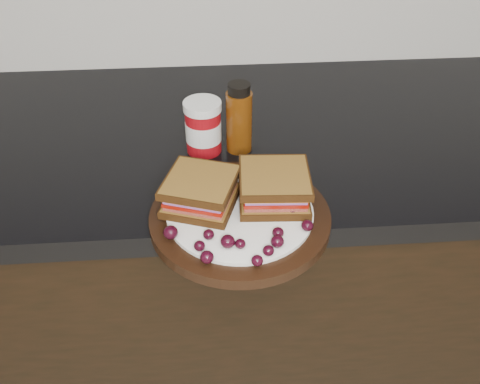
% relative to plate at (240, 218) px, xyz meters
% --- Properties ---
extents(base_cabinets, '(3.96, 0.58, 0.86)m').
position_rel_plate_xyz_m(base_cabinets, '(-0.05, 0.27, -0.48)').
color(base_cabinets, black).
rests_on(base_cabinets, ground_plane).
extents(countertop, '(3.98, 0.60, 0.04)m').
position_rel_plate_xyz_m(countertop, '(-0.05, 0.27, -0.03)').
color(countertop, black).
rests_on(countertop, base_cabinets).
extents(plate, '(0.28, 0.28, 0.02)m').
position_rel_plate_xyz_m(plate, '(0.00, 0.00, 0.00)').
color(plate, black).
rests_on(plate, countertop).
extents(sandwich_left, '(0.13, 0.13, 0.05)m').
position_rel_plate_xyz_m(sandwich_left, '(-0.06, 0.02, 0.04)').
color(sandwich_left, brown).
rests_on(sandwich_left, plate).
extents(sandwich_right, '(0.11, 0.11, 0.05)m').
position_rel_plate_xyz_m(sandwich_right, '(0.05, 0.02, 0.04)').
color(sandwich_right, brown).
rests_on(sandwich_right, plate).
extents(grape_0, '(0.02, 0.02, 0.02)m').
position_rel_plate_xyz_m(grape_0, '(-0.10, -0.05, 0.03)').
color(grape_0, black).
rests_on(grape_0, plate).
extents(grape_1, '(0.02, 0.02, 0.02)m').
position_rel_plate_xyz_m(grape_1, '(-0.05, -0.06, 0.02)').
color(grape_1, black).
rests_on(grape_1, plate).
extents(grape_2, '(0.02, 0.02, 0.02)m').
position_rel_plate_xyz_m(grape_2, '(-0.06, -0.08, 0.02)').
color(grape_2, black).
rests_on(grape_2, plate).
extents(grape_3, '(0.02, 0.02, 0.02)m').
position_rel_plate_xyz_m(grape_3, '(-0.05, -0.11, 0.02)').
color(grape_3, black).
rests_on(grape_3, plate).
extents(grape_4, '(0.02, 0.02, 0.02)m').
position_rel_plate_xyz_m(grape_4, '(-0.02, -0.08, 0.02)').
color(grape_4, black).
rests_on(grape_4, plate).
extents(grape_5, '(0.02, 0.02, 0.01)m').
position_rel_plate_xyz_m(grape_5, '(-0.01, -0.08, 0.02)').
color(grape_5, black).
rests_on(grape_5, plate).
extents(grape_6, '(0.02, 0.02, 0.02)m').
position_rel_plate_xyz_m(grape_6, '(0.01, -0.12, 0.02)').
color(grape_6, black).
rests_on(grape_6, plate).
extents(grape_7, '(0.02, 0.02, 0.02)m').
position_rel_plate_xyz_m(grape_7, '(0.03, -0.10, 0.02)').
color(grape_7, black).
rests_on(grape_7, plate).
extents(grape_8, '(0.02, 0.02, 0.02)m').
position_rel_plate_xyz_m(grape_8, '(0.05, -0.08, 0.02)').
color(grape_8, black).
rests_on(grape_8, plate).
extents(grape_9, '(0.02, 0.02, 0.02)m').
position_rel_plate_xyz_m(grape_9, '(0.05, -0.06, 0.02)').
color(grape_9, black).
rests_on(grape_9, plate).
extents(grape_10, '(0.02, 0.02, 0.02)m').
position_rel_plate_xyz_m(grape_10, '(0.09, -0.05, 0.02)').
color(grape_10, black).
rests_on(grape_10, plate).
extents(grape_11, '(0.02, 0.02, 0.02)m').
position_rel_plate_xyz_m(grape_11, '(0.08, -0.02, 0.02)').
color(grape_11, black).
rests_on(grape_11, plate).
extents(grape_12, '(0.02, 0.02, 0.02)m').
position_rel_plate_xyz_m(grape_12, '(0.09, -0.02, 0.02)').
color(grape_12, black).
rests_on(grape_12, plate).
extents(grape_13, '(0.02, 0.02, 0.02)m').
position_rel_plate_xyz_m(grape_13, '(0.10, 0.02, 0.02)').
color(grape_13, black).
rests_on(grape_13, plate).
extents(grape_14, '(0.02, 0.02, 0.02)m').
position_rel_plate_xyz_m(grape_14, '(0.07, 0.03, 0.02)').
color(grape_14, black).
rests_on(grape_14, plate).
extents(grape_15, '(0.02, 0.02, 0.02)m').
position_rel_plate_xyz_m(grape_15, '(0.04, 0.03, 0.02)').
color(grape_15, black).
rests_on(grape_15, plate).
extents(grape_16, '(0.02, 0.02, 0.02)m').
position_rel_plate_xyz_m(grape_16, '(-0.06, 0.05, 0.02)').
color(grape_16, black).
rests_on(grape_16, plate).
extents(grape_17, '(0.02, 0.02, 0.02)m').
position_rel_plate_xyz_m(grape_17, '(-0.06, 0.03, 0.02)').
color(grape_17, black).
rests_on(grape_17, plate).
extents(grape_18, '(0.02, 0.02, 0.02)m').
position_rel_plate_xyz_m(grape_18, '(-0.09, 0.03, 0.02)').
color(grape_18, black).
rests_on(grape_18, plate).
extents(grape_19, '(0.02, 0.02, 0.02)m').
position_rel_plate_xyz_m(grape_19, '(-0.09, 0.01, 0.02)').
color(grape_19, black).
rests_on(grape_19, plate).
extents(grape_20, '(0.02, 0.02, 0.01)m').
position_rel_plate_xyz_m(grape_20, '(-0.06, -0.02, 0.02)').
color(grape_20, black).
rests_on(grape_20, plate).
extents(grape_21, '(0.02, 0.02, 0.02)m').
position_rel_plate_xyz_m(grape_21, '(-0.04, 0.03, 0.02)').
color(grape_21, black).
rests_on(grape_21, plate).
extents(grape_22, '(0.02, 0.02, 0.02)m').
position_rel_plate_xyz_m(grape_22, '(-0.06, 0.01, 0.02)').
color(grape_22, black).
rests_on(grape_22, plate).
extents(grape_23, '(0.02, 0.02, 0.02)m').
position_rel_plate_xyz_m(grape_23, '(-0.09, 0.02, 0.02)').
color(grape_23, black).
rests_on(grape_23, plate).
extents(condiment_jar, '(0.08, 0.08, 0.10)m').
position_rel_plate_xyz_m(condiment_jar, '(-0.05, 0.21, 0.04)').
color(condiment_jar, maroon).
rests_on(condiment_jar, countertop).
extents(oil_bottle, '(0.06, 0.06, 0.13)m').
position_rel_plate_xyz_m(oil_bottle, '(0.01, 0.21, 0.06)').
color(oil_bottle, '#4D2507').
rests_on(oil_bottle, countertop).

